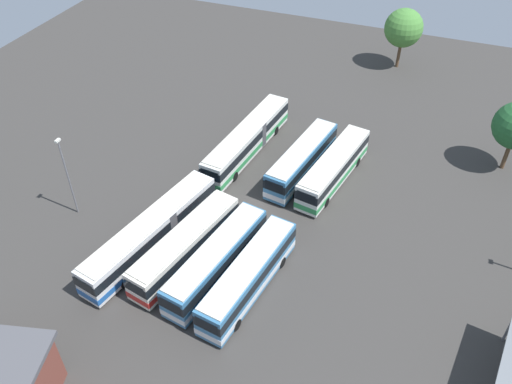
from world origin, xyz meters
The scene contains 10 objects.
ground_plane centered at (0.00, 0.00, 0.00)m, with size 97.11×97.11×0.00m, color #383533.
bus_row0_slot0 centered at (-9.05, -3.79, 1.79)m, with size 15.97×4.22×3.37m.
bus_row0_slot2 centered at (-7.72, 2.91, 1.79)m, with size 12.39×4.40×3.37m.
bus_row0_slot3 centered at (-7.53, 6.39, 1.79)m, with size 12.83×4.64×3.37m.
bus_row1_slot0 centered at (7.54, -6.29, 1.79)m, with size 15.96×5.64×3.37m.
bus_row1_slot1 centered at (7.94, -2.70, 1.79)m, with size 12.85×5.03×3.37m.
bus_row1_slot2 centered at (8.51, 0.52, 1.79)m, with size 12.63×4.58×3.37m.
bus_row1_slot3 centered at (9.15, 3.69, 1.79)m, with size 12.50×4.28×3.37m.
lamp_post_by_building centered at (6.19, -15.57, 4.72)m, with size 0.56×0.28×8.60m.
tree_east_edge centered at (-36.10, 8.09, 5.68)m, with size 5.19×5.19×8.30m.
Camera 1 is at (35.96, 14.85, 35.34)m, focal length 37.53 mm.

